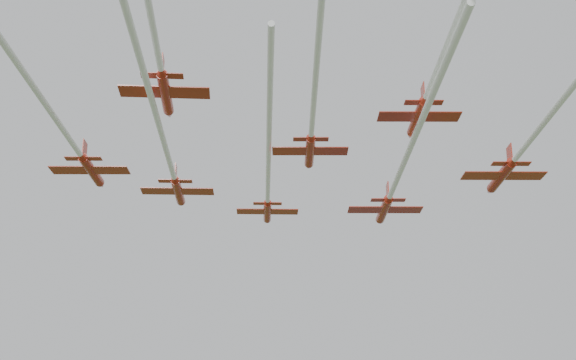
# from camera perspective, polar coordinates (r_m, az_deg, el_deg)

# --- Properties ---
(jet_lead) EXTENTS (14.29, 58.56, 2.63)m
(jet_lead) POSITION_cam_1_polar(r_m,az_deg,el_deg) (100.98, -1.43, 0.14)
(jet_lead) COLOR red
(jet_row2_left) EXTENTS (16.65, 67.02, 2.72)m
(jet_row2_left) POSITION_cam_1_polar(r_m,az_deg,el_deg) (84.82, -8.90, 2.98)
(jet_row2_left) COLOR red
(jet_row2_right) EXTENTS (12.91, 56.16, 2.83)m
(jet_row2_right) POSITION_cam_1_polar(r_m,az_deg,el_deg) (91.37, 7.83, 0.25)
(jet_row2_right) COLOR red
(jet_row3_left) EXTENTS (10.99, 46.93, 2.62)m
(jet_row3_left) POSITION_cam_1_polar(r_m,az_deg,el_deg) (83.73, -15.36, 2.97)
(jet_row3_left) COLOR red
(jet_row3_mid) EXTENTS (14.18, 68.55, 2.56)m
(jet_row3_mid) POSITION_cam_1_polar(r_m,az_deg,el_deg) (73.38, 1.98, 7.38)
(jet_row3_mid) COLOR red
(jet_row3_right) EXTENTS (14.44, 65.97, 2.78)m
(jet_row3_right) POSITION_cam_1_polar(r_m,az_deg,el_deg) (78.87, 18.10, 4.39)
(jet_row3_right) COLOR red
(jet_row4_left) EXTENTS (12.52, 42.30, 2.54)m
(jet_row4_left) POSITION_cam_1_polar(r_m,az_deg,el_deg) (68.99, -9.30, 9.20)
(jet_row4_left) COLOR red
(jet_row4_right) EXTENTS (11.86, 53.59, 2.37)m
(jet_row4_right) POSITION_cam_1_polar(r_m,az_deg,el_deg) (66.47, 11.10, 9.04)
(jet_row4_right) COLOR red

